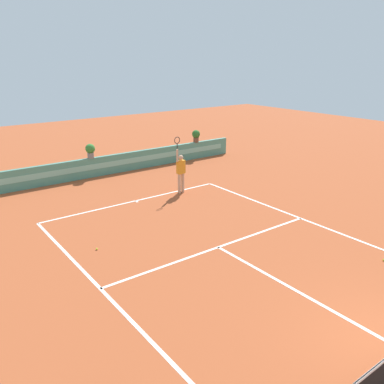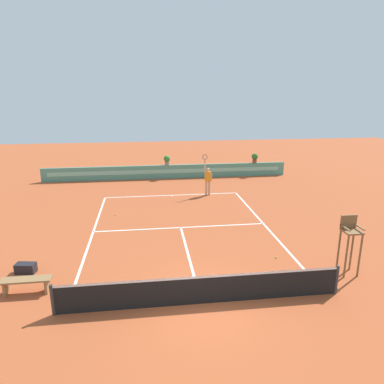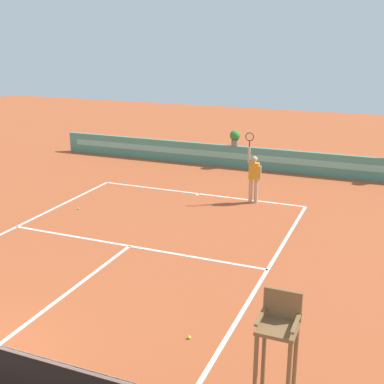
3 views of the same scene
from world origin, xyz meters
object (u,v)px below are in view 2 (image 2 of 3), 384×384
object	(u,v)px
tennis_player	(208,179)
bench_courtside	(26,282)
potted_plant_far_right	(255,157)
tennis_ball_near_baseline	(116,215)
umpire_chair	(350,238)
gear_bag	(26,268)
tennis_ball_mid_court	(276,257)
potted_plant_centre	(167,160)

from	to	relation	value
tennis_player	bench_courtside	bearing A→B (deg)	-127.09
bench_courtside	potted_plant_far_right	size ratio (longest dim) A/B	2.21
tennis_ball_near_baseline	umpire_chair	bearing A→B (deg)	-39.89
gear_bag	tennis_ball_mid_court	size ratio (longest dim) A/B	10.29
tennis_ball_mid_court	potted_plant_far_right	distance (m)	14.14
tennis_ball_mid_court	potted_plant_far_right	xyz separation A→B (m)	(3.26, 13.69, 1.38)
umpire_chair	bench_courtside	size ratio (longest dim) A/B	1.34
umpire_chair	tennis_ball_mid_court	size ratio (longest dim) A/B	31.47
bench_courtside	tennis_ball_near_baseline	world-z (taller)	bench_courtside
tennis_player	potted_plant_far_right	bearing A→B (deg)	46.78
umpire_chair	gear_bag	distance (m)	11.68
tennis_ball_mid_court	potted_plant_centre	world-z (taller)	potted_plant_centre
gear_bag	tennis_player	distance (m)	12.15
gear_bag	tennis_player	xyz separation A→B (m)	(8.24, 8.88, 0.87)
tennis_ball_near_baseline	tennis_ball_mid_court	xyz separation A→B (m)	(6.66, -5.87, 0.00)
umpire_chair	tennis_ball_mid_court	xyz separation A→B (m)	(-2.09, 1.44, -1.31)
tennis_ball_mid_court	umpire_chair	bearing A→B (deg)	-34.60
umpire_chair	potted_plant_far_right	xyz separation A→B (m)	(1.17, 15.13, 0.07)
tennis_ball_mid_court	tennis_ball_near_baseline	bearing A→B (deg)	138.60
bench_courtside	umpire_chair	bearing A→B (deg)	-0.47
umpire_chair	potted_plant_far_right	bearing A→B (deg)	85.57
umpire_chair	gear_bag	xyz separation A→B (m)	(-11.52, 1.50, -1.16)
tennis_ball_mid_court	potted_plant_centre	distance (m)	14.18
tennis_ball_near_baseline	potted_plant_centre	xyz separation A→B (m)	(3.24, 7.81, 1.38)
tennis_ball_mid_court	gear_bag	bearing A→B (deg)	179.61
umpire_chair	tennis_player	size ratio (longest dim) A/B	0.83
tennis_player	tennis_ball_near_baseline	world-z (taller)	tennis_player
umpire_chair	tennis_ball_near_baseline	xyz separation A→B (m)	(-8.75, 7.31, -1.31)
tennis_player	potted_plant_far_right	size ratio (longest dim) A/B	3.57
tennis_player	potted_plant_far_right	xyz separation A→B (m)	(4.45, 4.74, 0.36)
potted_plant_far_right	tennis_player	bearing A→B (deg)	-133.22
potted_plant_centre	potted_plant_far_right	bearing A→B (deg)	0.00
gear_bag	tennis_ball_mid_court	xyz separation A→B (m)	(9.43, -0.06, -0.15)
tennis_ball_mid_court	potted_plant_far_right	size ratio (longest dim) A/B	0.09
tennis_ball_mid_court	potted_plant_far_right	world-z (taller)	potted_plant_far_right
potted_plant_centre	tennis_ball_mid_court	bearing A→B (deg)	-75.96
umpire_chair	tennis_ball_near_baseline	size ratio (longest dim) A/B	31.47
tennis_player	tennis_ball_mid_court	size ratio (longest dim) A/B	38.01
bench_courtside	gear_bag	xyz separation A→B (m)	(-0.46, 1.41, -0.20)
bench_courtside	tennis_ball_mid_court	xyz separation A→B (m)	(8.98, 1.35, -0.34)
bench_courtside	tennis_ball_mid_court	distance (m)	9.09
bench_courtside	gear_bag	world-z (taller)	bench_courtside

